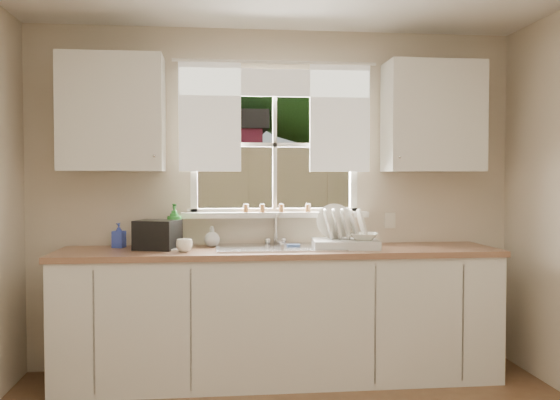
{
  "coord_description": "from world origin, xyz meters",
  "views": [
    {
      "loc": [
        -0.44,
        -2.4,
        1.39
      ],
      "look_at": [
        0.0,
        1.65,
        1.25
      ],
      "focal_mm": 38.0,
      "sensor_mm": 36.0,
      "label": 1
    }
  ],
  "objects": [
    {
      "name": "room_walls",
      "position": [
        0.0,
        -0.07,
        1.24
      ],
      "size": [
        3.62,
        4.02,
        2.5
      ],
      "color": "beige",
      "rests_on": "ground"
    },
    {
      "name": "window",
      "position": [
        0.0,
        2.0,
        1.49
      ],
      "size": [
        1.38,
        0.16,
        1.06
      ],
      "color": "white",
      "rests_on": "room_walls"
    },
    {
      "name": "curtains",
      "position": [
        0.0,
        1.95,
        1.93
      ],
      "size": [
        1.5,
        0.03,
        0.81
      ],
      "color": "white",
      "rests_on": "room_walls"
    },
    {
      "name": "base_cabinets",
      "position": [
        0.0,
        1.68,
        0.43
      ],
      "size": [
        3.0,
        0.62,
        0.87
      ],
      "primitive_type": "cube",
      "color": "silver",
      "rests_on": "ground"
    },
    {
      "name": "countertop",
      "position": [
        0.0,
        1.68,
        0.89
      ],
      "size": [
        3.04,
        0.65,
        0.04
      ],
      "primitive_type": "cube",
      "color": "#8D6246",
      "rests_on": "base_cabinets"
    },
    {
      "name": "upper_cabinet_left",
      "position": [
        -1.15,
        1.82,
        1.85
      ],
      "size": [
        0.7,
        0.33,
        0.8
      ],
      "primitive_type": "cube",
      "color": "silver",
      "rests_on": "room_walls"
    },
    {
      "name": "upper_cabinet_right",
      "position": [
        1.15,
        1.82,
        1.85
      ],
      "size": [
        0.7,
        0.33,
        0.8
      ],
      "primitive_type": "cube",
      "color": "silver",
      "rests_on": "room_walls"
    },
    {
      "name": "wall_outlet",
      "position": [
        0.88,
        1.99,
        1.08
      ],
      "size": [
        0.08,
        0.01,
        0.12
      ],
      "primitive_type": "cube",
      "color": "beige",
      "rests_on": "room_walls"
    },
    {
      "name": "sill_jars",
      "position": [
        -0.01,
        1.94,
        1.18
      ],
      "size": [
        0.5,
        0.04,
        0.06
      ],
      "color": "brown",
      "rests_on": "window"
    },
    {
      "name": "backyard",
      "position": [
        0.58,
        8.42,
        3.46
      ],
      "size": [
        20.0,
        10.0,
        6.13
      ],
      "color": "#335421",
      "rests_on": "ground"
    },
    {
      "name": "sink",
      "position": [
        0.0,
        1.71,
        0.84
      ],
      "size": [
        0.88,
        0.52,
        0.4
      ],
      "color": "#B7B7BC",
      "rests_on": "countertop"
    },
    {
      "name": "dish_rack",
      "position": [
        0.46,
        1.67,
        0.99
      ],
      "size": [
        0.48,
        0.38,
        0.31
      ],
      "color": "silver",
      "rests_on": "countertop"
    },
    {
      "name": "bowl",
      "position": [
        0.58,
        1.62,
        0.99
      ],
      "size": [
        0.26,
        0.26,
        0.05
      ],
      "primitive_type": "imported",
      "rotation": [
        0.0,
        0.0,
        -0.38
      ],
      "color": "white",
      "rests_on": "dish_rack"
    },
    {
      "name": "soap_bottle_a",
      "position": [
        -0.73,
        1.82,
        1.07
      ],
      "size": [
        0.15,
        0.15,
        0.31
      ],
      "primitive_type": "imported",
      "rotation": [
        0.0,
        0.0,
        0.25
      ],
      "color": "green",
      "rests_on": "countertop"
    },
    {
      "name": "soap_bottle_b",
      "position": [
        -1.12,
        1.87,
        1.0
      ],
      "size": [
        0.1,
        0.1,
        0.17
      ],
      "primitive_type": "imported",
      "rotation": [
        0.0,
        0.0,
        -0.29
      ],
      "color": "blue",
      "rests_on": "countertop"
    },
    {
      "name": "soap_bottle_c",
      "position": [
        -0.47,
        1.87,
        0.98
      ],
      "size": [
        0.14,
        0.14,
        0.14
      ],
      "primitive_type": "imported",
      "rotation": [
        0.0,
        0.0,
        -0.24
      ],
      "color": "beige",
      "rests_on": "countertop"
    },
    {
      "name": "saucer",
      "position": [
        -0.7,
        1.68,
        0.92
      ],
      "size": [
        0.16,
        0.16,
        0.01
      ],
      "primitive_type": "cylinder",
      "color": "silver",
      "rests_on": "countertop"
    },
    {
      "name": "cup",
      "position": [
        -0.65,
        1.56,
        0.95
      ],
      "size": [
        0.14,
        0.14,
        0.09
      ],
      "primitive_type": "imported",
      "rotation": [
        0.0,
        0.0,
        -0.43
      ],
      "color": "white",
      "rests_on": "countertop"
    },
    {
      "name": "black_appliance",
      "position": [
        -0.84,
        1.74,
        1.01
      ],
      "size": [
        0.34,
        0.31,
        0.2
      ],
      "primitive_type": "cube",
      "rotation": [
        0.0,
        0.0,
        -0.33
      ],
      "color": "black",
      "rests_on": "countertop"
    }
  ]
}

